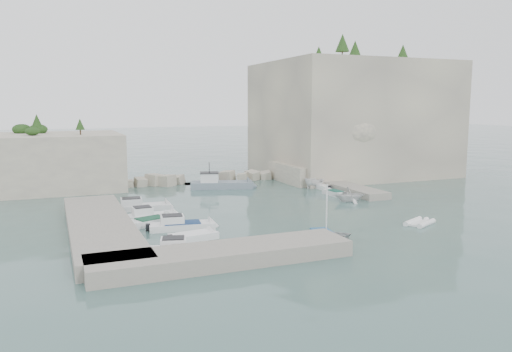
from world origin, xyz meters
name	(u,v)px	position (x,y,z in m)	size (l,w,h in m)	color
ground	(279,214)	(0.00, 0.00, 0.00)	(400.00, 400.00, 0.00)	#436560
cliff_east	(351,119)	(23.00, 23.00, 8.50)	(26.00, 22.00, 17.00)	beige
cliff_terrace	(309,172)	(13.00, 18.00, 1.25)	(8.00, 10.00, 2.50)	beige
outcrop_west	(56,161)	(-20.00, 25.00, 3.50)	(16.00, 14.00, 7.00)	beige
quay_west	(100,227)	(-17.00, -1.00, 0.55)	(5.00, 24.00, 1.10)	#9E9689
quay_south	(223,255)	(-10.00, -12.50, 0.55)	(18.00, 4.00, 1.10)	#9E9689
ledge_east	(342,186)	(13.50, 10.00, 0.40)	(3.00, 16.00, 0.80)	#9E9689
breakwater	(205,178)	(-1.00, 22.00, 0.70)	(28.00, 3.00, 1.40)	beige
motorboat_a	(141,210)	(-12.29, 7.25, 0.00)	(6.57, 1.96, 1.40)	silver
motorboat_b	(151,220)	(-12.14, 2.44, 0.00)	(5.55, 1.82, 1.40)	white
motorboat_c	(151,224)	(-12.52, 0.49, 0.00)	(4.89, 1.78, 0.70)	white
motorboat_d	(182,229)	(-10.30, -2.29, 0.00)	(6.14, 1.83, 1.40)	white
motorboat_e	(193,240)	(-10.31, -5.96, 0.00)	(4.14, 1.69, 0.70)	white
motorboat_f	(184,255)	(-11.98, -9.66, 0.00)	(5.59, 1.66, 1.40)	white
rowboat	(326,240)	(-0.57, -10.06, 0.00)	(3.11, 4.35, 0.90)	silver
inflatable_dinghy	(419,224)	(9.87, -8.71, 0.00)	(3.28, 1.59, 0.44)	white
tender_east_a	(349,201)	(9.98, 2.91, 0.00)	(2.97, 3.45, 1.82)	silver
tender_east_b	(335,196)	(10.45, 6.71, 0.00)	(3.85, 1.31, 0.70)	silver
tender_east_c	(320,188)	(11.51, 12.20, 0.00)	(4.88, 1.58, 0.70)	white
tender_east_d	(318,187)	(11.46, 12.71, 0.00)	(1.68, 4.48, 1.73)	white
work_boat	(222,188)	(-0.33, 16.86, 0.00)	(8.69, 2.57, 2.20)	slate
rowboat_mast	(327,209)	(-0.57, -10.06, 2.55)	(0.10, 0.10, 4.20)	white
vegetation	(319,57)	(17.83, 24.40, 17.93)	(53.48, 13.88, 13.40)	#1E4219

